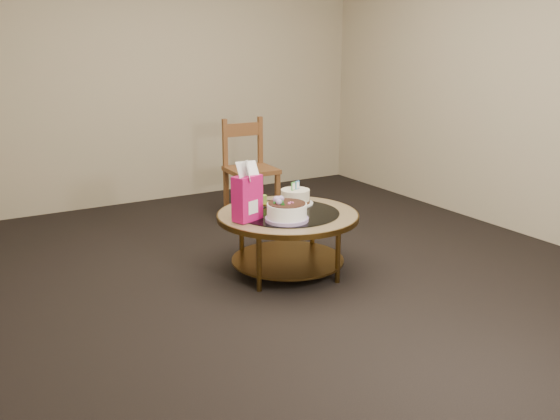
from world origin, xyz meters
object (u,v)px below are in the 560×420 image
cream_cake (295,197)px  dining_chair (249,168)px  gift_bag (247,192)px  coffee_table (288,223)px  decorated_cake (287,213)px

cream_cake → dining_chair: (0.28, 1.27, -0.04)m
gift_bag → dining_chair: size_ratio=0.43×
coffee_table → decorated_cake: 0.25m
decorated_cake → cream_cake: decorated_cake is taller
coffee_table → cream_cake: cream_cake is taller
cream_cake → gift_bag: size_ratio=0.67×
gift_bag → dining_chair: dining_chair is taller
cream_cake → dining_chair: bearing=56.2°
coffee_table → dining_chair: (0.45, 1.44, 0.09)m
decorated_cake → coffee_table: bearing=56.4°
decorated_cake → dining_chair: dining_chair is taller
decorated_cake → cream_cake: size_ratio=1.10×
gift_bag → dining_chair: 1.66m
decorated_cake → gift_bag: (-0.22, 0.15, 0.14)m
decorated_cake → gift_bag: 0.30m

